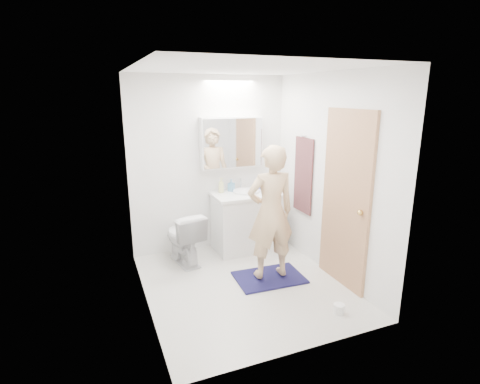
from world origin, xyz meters
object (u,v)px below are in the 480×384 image
toilet (184,237)px  soap_bottle_a (221,185)px  medicine_cabinet (232,143)px  vanity_cabinet (247,222)px  soap_bottle_b (231,185)px  toothbrush_cup (260,186)px  person (271,213)px  toilet_paper_roll (339,309)px

toilet → soap_bottle_a: bearing=-166.3°
medicine_cabinet → soap_bottle_a: 0.61m
vanity_cabinet → soap_bottle_b: bearing=132.1°
medicine_cabinet → soap_bottle_b: bearing=-121.5°
medicine_cabinet → vanity_cabinet: bearing=-55.5°
toothbrush_cup → medicine_cabinet: bearing=173.2°
vanity_cabinet → soap_bottle_a: (-0.32, 0.15, 0.53)m
vanity_cabinet → person: (-0.11, -0.94, 0.44)m
soap_bottle_a → toilet_paper_roll: soap_bottle_a is taller
medicine_cabinet → soap_bottle_b: medicine_cabinet is taller
toothbrush_cup → toilet_paper_roll: toothbrush_cup is taller
vanity_cabinet → toothbrush_cup: size_ratio=10.21×
person → toilet_paper_roll: 1.25m
soap_bottle_b → toilet_paper_roll: 2.25m
medicine_cabinet → soap_bottle_b: size_ratio=5.17×
soap_bottle_a → soap_bottle_b: bearing=10.5°
medicine_cabinet → toilet: 1.44m
toilet_paper_roll → toothbrush_cup: bearing=88.5°
soap_bottle_a → toothbrush_cup: (0.60, 0.01, -0.06)m
person → soap_bottle_b: bearing=-84.2°
medicine_cabinet → toilet_paper_roll: size_ratio=8.00×
soap_bottle_b → toilet_paper_roll: bearing=-79.4°
soap_bottle_a → soap_bottle_b: 0.17m
medicine_cabinet → soap_bottle_a: medicine_cabinet is taller
medicine_cabinet → toilet: bearing=-157.8°
vanity_cabinet → toilet_paper_roll: vanity_cabinet is taller
person → soap_bottle_a: bearing=-75.8°
medicine_cabinet → person: medicine_cabinet is taller
vanity_cabinet → medicine_cabinet: 1.14m
toilet → person: 1.27m
person → soap_bottle_b: size_ratio=9.21×
toilet → person: size_ratio=0.44×
vanity_cabinet → toilet: bearing=-173.0°
toothbrush_cup → toilet_paper_roll: bearing=-91.5°
person → toothbrush_cup: (0.38, 1.10, 0.03)m
toilet → soap_bottle_a: soap_bottle_a is taller
person → medicine_cabinet: bearing=-85.2°
toilet_paper_roll → soap_bottle_b: bearing=100.6°
soap_bottle_b → toilet_paper_roll: soap_bottle_b is taller
soap_bottle_b → vanity_cabinet: bearing=-47.9°
toilet → medicine_cabinet: bearing=-167.4°
soap_bottle_b → toilet: bearing=-159.2°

